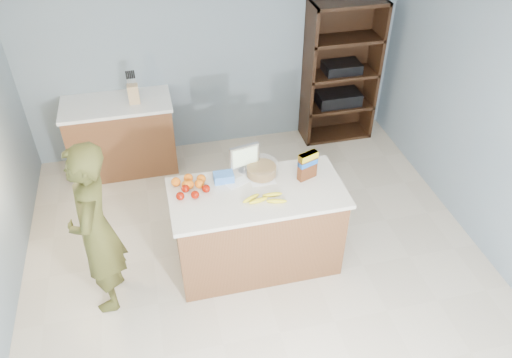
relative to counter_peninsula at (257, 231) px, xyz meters
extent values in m
cube|color=beige|center=(0.00, -0.30, -0.42)|extent=(4.50, 5.00, 0.02)
cube|color=gray|center=(0.00, 2.20, 0.83)|extent=(4.50, 0.02, 2.50)
cube|color=white|center=(0.00, -0.30, 2.08)|extent=(4.50, 5.00, 0.02)
cube|color=brown|center=(0.00, 0.00, 0.01)|extent=(1.50, 0.70, 0.86)
cube|color=silver|center=(0.00, 0.00, 0.46)|extent=(1.56, 0.76, 0.04)
cube|color=black|center=(0.00, 0.00, -0.37)|extent=(1.46, 0.66, 0.10)
cube|color=brown|center=(-1.20, 1.90, 0.01)|extent=(1.20, 0.60, 0.86)
cube|color=white|center=(-1.20, 1.90, 0.46)|extent=(1.24, 0.62, 0.04)
cube|color=black|center=(1.55, 2.18, 0.48)|extent=(0.90, 0.04, 1.80)
cube|color=black|center=(1.12, 2.00, 0.48)|extent=(0.04, 0.40, 1.80)
cube|color=black|center=(1.98, 2.00, 0.48)|extent=(0.04, 0.40, 1.80)
cube|color=black|center=(1.55, 2.00, -0.40)|extent=(0.90, 0.40, 0.04)
cube|color=black|center=(1.55, 2.00, 0.03)|extent=(0.90, 0.40, 0.04)
cube|color=black|center=(1.55, 2.00, 0.48)|extent=(0.90, 0.40, 0.04)
cube|color=black|center=(1.55, 2.00, 0.93)|extent=(0.90, 0.40, 0.04)
cube|color=black|center=(1.55, 2.00, 1.36)|extent=(0.90, 0.40, 0.04)
cube|color=black|center=(1.55, 2.00, 0.13)|extent=(0.55, 0.32, 0.16)
cube|color=black|center=(1.55, 2.00, 0.56)|extent=(0.45, 0.30, 0.12)
imported|color=#44431A|center=(-1.40, -0.11, 0.42)|extent=(0.45, 0.64, 1.66)
cube|color=tan|center=(-0.98, 1.85, 0.59)|extent=(0.12, 0.10, 0.22)
cylinder|color=black|center=(-1.02, 1.85, 0.75)|extent=(0.02, 0.02, 0.09)
cylinder|color=black|center=(-1.00, 1.85, 0.75)|extent=(0.02, 0.02, 0.09)
cylinder|color=black|center=(-0.98, 1.85, 0.75)|extent=(0.02, 0.02, 0.09)
cylinder|color=black|center=(-0.96, 1.85, 0.75)|extent=(0.02, 0.02, 0.09)
cylinder|color=black|center=(-0.94, 1.85, 0.75)|extent=(0.02, 0.02, 0.09)
cube|color=white|center=(-0.15, 0.16, 0.49)|extent=(0.25, 0.19, 0.00)
cube|color=white|center=(0.08, 0.12, 0.49)|extent=(0.22, 0.11, 0.00)
ellipsoid|color=yellow|center=(-0.08, -0.10, 0.50)|extent=(0.18, 0.12, 0.04)
ellipsoid|color=yellow|center=(-0.03, -0.15, 0.50)|extent=(0.18, 0.07, 0.04)
ellipsoid|color=yellow|center=(0.11, -0.10, 0.50)|extent=(0.18, 0.05, 0.04)
ellipsoid|color=yellow|center=(0.12, -0.19, 0.50)|extent=(0.18, 0.08, 0.04)
sphere|color=#890E02|center=(-0.62, 0.14, 0.52)|extent=(0.07, 0.07, 0.07)
sphere|color=#890E02|center=(-0.44, 0.10, 0.52)|extent=(0.07, 0.07, 0.07)
sphere|color=#890E02|center=(-0.67, 0.05, 0.52)|extent=(0.07, 0.07, 0.07)
sphere|color=#890E02|center=(-0.55, 0.03, 0.52)|extent=(0.07, 0.07, 0.07)
sphere|color=orange|center=(-0.60, 0.18, 0.53)|extent=(0.08, 0.08, 0.08)
sphere|color=orange|center=(-0.57, 0.27, 0.53)|extent=(0.08, 0.08, 0.08)
sphere|color=orange|center=(-0.49, 0.17, 0.53)|extent=(0.08, 0.08, 0.08)
sphere|color=orange|center=(-0.46, 0.24, 0.53)|extent=(0.08, 0.08, 0.08)
sphere|color=orange|center=(-0.69, 0.25, 0.53)|extent=(0.08, 0.08, 0.08)
sphere|color=orange|center=(-0.58, 0.18, 0.53)|extent=(0.08, 0.08, 0.08)
cube|color=blue|center=(-0.26, 0.22, 0.52)|extent=(0.18, 0.12, 0.08)
cylinder|color=#267219|center=(0.09, 0.23, 0.53)|extent=(0.27, 0.27, 0.09)
cylinder|color=white|center=(0.09, 0.23, 0.55)|extent=(0.30, 0.30, 0.13)
cylinder|color=silver|center=(-0.05, 0.32, 0.49)|extent=(0.12, 0.12, 0.01)
cylinder|color=silver|center=(-0.05, 0.32, 0.52)|extent=(0.02, 0.02, 0.05)
cube|color=silver|center=(-0.05, 0.32, 0.66)|extent=(0.28, 0.09, 0.22)
cube|color=yellow|center=(-0.04, 0.30, 0.66)|extent=(0.24, 0.05, 0.18)
cube|color=#592B14|center=(0.48, 0.09, 0.62)|extent=(0.19, 0.12, 0.27)
cube|color=yellow|center=(0.48, 0.09, 0.73)|extent=(0.19, 0.13, 0.06)
cube|color=blue|center=(0.48, 0.09, 0.66)|extent=(0.19, 0.13, 0.05)
camera|label=1|loc=(-0.79, -3.29, 3.30)|focal=35.00mm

